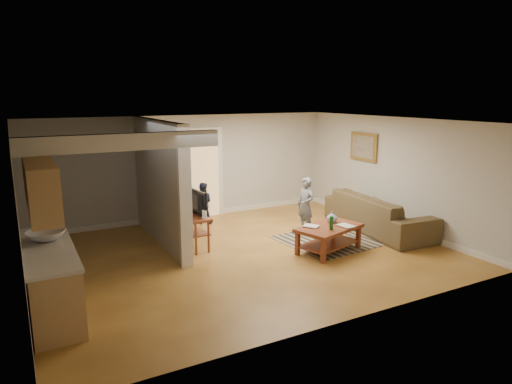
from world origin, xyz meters
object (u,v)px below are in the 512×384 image
sofa (377,230)px  speaker_left (182,218)px  speaker_right (183,203)px  child (305,232)px  tv_console (192,217)px  coffee_table (329,232)px  toy_basket (185,222)px  toddler (203,223)px

sofa → speaker_left: (-4.13, 1.25, 0.53)m
speaker_right → child: (2.08, -2.06, -0.47)m
sofa → tv_console: size_ratio=2.53×
tv_console → coffee_table: bearing=-38.0°
toy_basket → toddler: size_ratio=0.52×
speaker_left → toy_basket: bearing=55.4°
coffee_table → tv_console: (-2.23, 1.48, 0.21)m
sofa → child: child is taller
coffee_table → speaker_right: size_ratio=1.56×
sofa → toy_basket: (-3.77, 2.10, 0.19)m
coffee_table → tv_console: bearing=146.5°
speaker_right → toy_basket: speaker_right is taller
tv_console → toy_basket: tv_console is taller
child → coffee_table: bearing=-23.8°
coffee_table → child: bearing=75.9°
toy_basket → child: 2.69m
tv_console → child: bearing=-9.1°
tv_console → child: (2.55, -0.20, -0.61)m
speaker_right → toddler: (0.35, -0.34, -0.47)m
speaker_left → toy_basket: speaker_left is taller
tv_console → speaker_right: speaker_right is taller
coffee_table → speaker_right: 3.77m
tv_console → speaker_right: 1.92m
coffee_table → toddler: coffee_table is taller
speaker_right → child: speaker_right is taller
coffee_table → toddler: bearing=115.1°
toy_basket → speaker_left: bearing=-113.1°
child → toddler: 2.44m
sofa → speaker_right: 4.52m
child → speaker_right: bearing=-144.4°
coffee_table → speaker_right: (-1.76, 3.34, 0.07)m
child → sofa: bearing=55.7°
coffee_table → toddler: (-1.41, 3.00, -0.40)m
toy_basket → child: bearing=-31.9°
speaker_right → child: size_ratio=0.77×
tv_console → toy_basket: bearing=72.9°
speaker_left → speaker_right: speaker_left is taller
speaker_left → toy_basket: 0.99m
sofa → tv_console: (-4.04, 0.89, 0.61)m
sofa → speaker_right: (-3.57, 2.75, 0.47)m
sofa → toddler: (-3.21, 2.41, 0.00)m
coffee_table → toy_basket: coffee_table is taller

